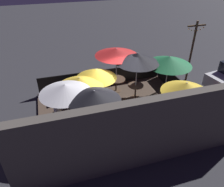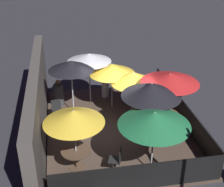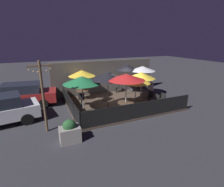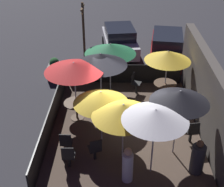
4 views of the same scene
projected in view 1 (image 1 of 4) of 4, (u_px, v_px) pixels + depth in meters
ground_plane at (117, 114)px, 10.60m from camera, size 60.00×60.00×0.00m
patio_deck at (117, 113)px, 10.57m from camera, size 7.27×5.61×0.12m
building_wall at (145, 134)px, 7.39m from camera, size 8.87×0.36×2.82m
fence_front at (102, 77)px, 12.51m from camera, size 7.07×0.05×0.95m
fence_side_left at (183, 92)px, 11.16m from camera, size 0.05×5.41×0.95m
patio_umbrella_0 at (116, 52)px, 10.97m from camera, size 2.20×2.20×2.47m
patio_umbrella_1 at (138, 58)px, 10.42m from camera, size 2.12×2.12×2.50m
patio_umbrella_2 at (186, 88)px, 8.56m from camera, size 1.95×1.95×2.24m
patio_umbrella_3 at (80, 82)px, 9.18m from camera, size 2.02×2.02×2.11m
patio_umbrella_4 at (95, 96)px, 7.63m from camera, size 1.90×1.90×2.46m
patio_umbrella_5 at (65, 89)px, 8.11m from camera, size 1.97×1.97×2.39m
patio_umbrella_6 at (96, 73)px, 10.05m from camera, size 1.91×1.91×2.03m
patio_umbrella_7 at (169, 61)px, 10.63m from camera, size 2.26×2.26×2.28m
dining_table_0 at (116, 81)px, 11.88m from camera, size 0.99×0.99×0.73m
dining_table_1 at (136, 88)px, 11.32m from camera, size 0.80×0.80×0.74m
dining_table_2 at (180, 116)px, 9.33m from camera, size 0.99×0.99×0.72m
patio_chair_0 at (74, 99)px, 10.61m from camera, size 0.51×0.51×0.91m
patio_chair_1 at (115, 142)px, 8.12m from camera, size 0.47×0.47×0.94m
patio_chair_2 at (65, 91)px, 11.18m from camera, size 0.41×0.41×0.92m
patio_chair_3 at (76, 88)px, 11.44m from camera, size 0.41×0.41×0.96m
patio_chair_4 at (173, 100)px, 10.51m from camera, size 0.50×0.50×0.93m
patron_0 at (76, 148)px, 7.85m from camera, size 0.49×0.49×1.24m
patron_1 at (58, 113)px, 9.51m from camera, size 0.38×0.38×1.26m
planter_box at (162, 65)px, 14.15m from camera, size 0.92×0.64×1.08m
light_post at (192, 49)px, 12.39m from camera, size 1.10×0.12×3.57m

